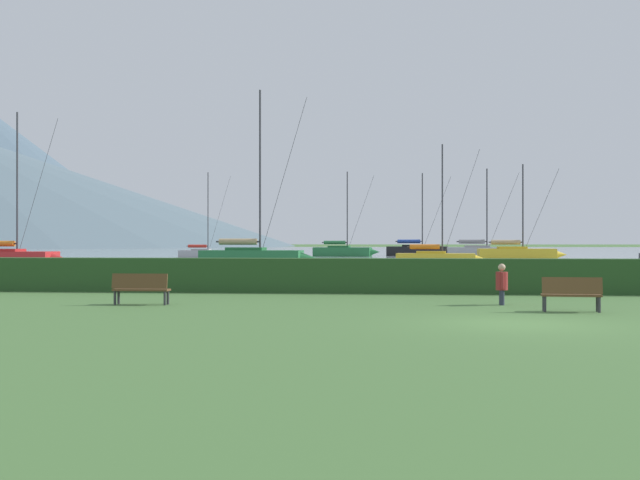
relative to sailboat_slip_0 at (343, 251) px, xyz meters
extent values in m
plane|color=#477038|center=(9.78, -83.85, -0.71)|extent=(1000.00, 1000.00, 0.00)
cube|color=#8C9EA3|center=(9.78, 53.15, -0.71)|extent=(320.00, 246.00, 0.00)
cube|color=#284C23|center=(9.78, -72.85, -0.07)|extent=(80.00, 1.20, 1.29)
cube|color=#236B38|center=(-0.11, 0.01, -0.13)|extent=(7.58, 3.30, 1.16)
cone|color=#236B38|center=(4.06, -0.44, -0.13)|extent=(1.36, 1.11, 0.98)
cube|color=#206032|center=(-0.53, 0.06, 0.29)|extent=(2.91, 2.05, 0.74)
cylinder|color=#333338|center=(0.51, -0.06, 5.06)|extent=(0.15, 0.15, 10.28)
cylinder|color=#333338|center=(-1.13, 0.12, 1.08)|extent=(3.30, 0.48, 0.13)
cylinder|color=#2D7542|center=(-1.13, 0.12, 1.08)|extent=(2.85, 0.76, 0.46)
cylinder|color=#333338|center=(2.24, -0.24, 4.81)|extent=(3.48, 0.41, 9.77)
cube|color=#9E9EA3|center=(-15.52, -11.39, -0.26)|extent=(5.69, 2.04, 0.89)
cone|color=#9E9EA3|center=(-12.29, -11.44, -0.26)|extent=(0.98, 0.77, 0.76)
cube|color=gray|center=(-15.84, -11.38, 0.06)|extent=(2.12, 1.39, 0.57)
cylinder|color=#333338|center=(-15.03, -11.40, 4.53)|extent=(0.11, 0.11, 9.50)
cylinder|color=#333338|center=(-16.31, -11.37, 0.67)|extent=(2.55, 0.14, 0.10)
cylinder|color=red|center=(-16.31, -11.37, 0.67)|extent=(2.17, 0.39, 0.36)
cylinder|color=#333338|center=(-13.70, -11.42, 4.29)|extent=(2.69, 0.07, 9.03)
cube|color=gold|center=(18.89, -20.61, -0.11)|extent=(7.59, 2.64, 1.19)
cone|color=gold|center=(23.23, -20.59, -0.11)|extent=(1.30, 1.02, 1.01)
cube|color=gold|center=(18.46, -20.62, 0.32)|extent=(2.82, 1.83, 0.76)
cylinder|color=#333338|center=(19.54, -20.61, 4.48)|extent=(0.15, 0.15, 9.07)
cylinder|color=#333338|center=(17.84, -20.62, 1.13)|extent=(3.41, 0.15, 0.13)
cylinder|color=tan|center=(17.84, -20.62, 1.13)|extent=(2.90, 0.49, 0.48)
cylinder|color=#333338|center=(21.33, -20.60, 4.25)|extent=(3.60, 0.05, 8.62)
cube|color=red|center=(-23.36, -42.70, -0.14)|extent=(7.30, 2.82, 1.13)
cone|color=red|center=(-19.26, -42.91, -0.14)|extent=(1.28, 1.02, 0.96)
cube|color=#A52020|center=(-23.77, -42.68, 0.27)|extent=(2.75, 1.86, 0.72)
cylinder|color=#333338|center=(-22.75, -42.73, 5.64)|extent=(0.14, 0.14, 11.45)
cylinder|color=#333338|center=(-21.05, -42.82, 5.35)|extent=(3.42, 0.20, 10.89)
cube|color=black|center=(9.56, 4.23, -0.08)|extent=(8.19, 3.60, 1.25)
cone|color=black|center=(14.07, 3.72, -0.08)|extent=(1.47, 1.21, 1.06)
cube|color=black|center=(9.11, 4.29, 0.37)|extent=(3.14, 2.22, 0.79)
cylinder|color=#333338|center=(10.24, 4.16, 5.13)|extent=(0.16, 0.16, 10.31)
cylinder|color=#333338|center=(8.47, 4.36, 1.22)|extent=(3.56, 0.54, 0.14)
cylinder|color=#2847A3|center=(8.47, 4.36, 1.22)|extent=(3.07, 0.84, 0.50)
cylinder|color=#333338|center=(12.10, 3.95, 4.87)|extent=(3.75, 0.46, 9.81)
cube|color=#236B38|center=(-4.37, -41.33, -0.09)|extent=(7.94, 3.04, 1.23)
cone|color=#236B38|center=(0.10, -41.54, -0.09)|extent=(1.39, 1.10, 1.04)
cube|color=#206032|center=(-4.82, -41.31, 0.35)|extent=(2.99, 2.01, 0.78)
cylinder|color=#333338|center=(-3.70, -41.37, 6.49)|extent=(0.16, 0.16, 13.05)
cylinder|color=#333338|center=(-5.46, -41.28, 1.19)|extent=(3.52, 0.29, 0.13)
cylinder|color=tan|center=(-5.46, -41.28, 1.19)|extent=(3.01, 0.63, 0.49)
cylinder|color=#333338|center=(-1.86, -41.45, 6.16)|extent=(3.72, 0.20, 12.41)
cube|color=#9E9EA3|center=(16.75, -7.41, -0.09)|extent=(7.95, 3.03, 1.23)
cone|color=#9E9EA3|center=(21.22, -7.61, -0.09)|extent=(1.39, 1.11, 1.05)
cube|color=gray|center=(16.30, -7.39, 0.36)|extent=(2.99, 2.01, 0.78)
cylinder|color=#333338|center=(17.42, -7.44, 4.87)|extent=(0.16, 0.16, 9.81)
cylinder|color=#333338|center=(15.66, -7.36, 1.20)|extent=(3.53, 0.29, 0.13)
cylinder|color=gray|center=(15.66, -7.36, 1.20)|extent=(3.02, 0.62, 0.49)
cylinder|color=#333338|center=(19.27, -7.52, 4.63)|extent=(3.72, 0.20, 9.33)
cube|color=gold|center=(9.96, -38.76, -0.22)|extent=(6.31, 2.57, 0.97)
cone|color=gold|center=(13.48, -39.03, -0.22)|extent=(1.12, 0.90, 0.82)
cube|color=gold|center=(9.61, -38.74, 0.13)|extent=(2.40, 1.65, 0.62)
cylinder|color=#333338|center=(10.49, -38.80, 4.37)|extent=(0.12, 0.12, 9.10)
cylinder|color=#333338|center=(9.11, -38.70, 0.79)|extent=(2.78, 0.31, 0.11)
cylinder|color=orange|center=(9.11, -38.70, 0.79)|extent=(2.38, 0.56, 0.39)
cylinder|color=#333338|center=(11.94, -38.91, 4.14)|extent=(2.93, 0.25, 8.65)
cube|color=brown|center=(11.67, -80.42, -0.26)|extent=(1.61, 0.58, 0.06)
cube|color=brown|center=(11.65, -80.61, 0.01)|extent=(1.58, 0.26, 0.45)
cylinder|color=#333338|center=(12.39, -80.32, -0.49)|extent=(0.08, 0.08, 0.45)
cylinder|color=#333338|center=(10.98, -80.20, -0.49)|extent=(0.08, 0.08, 0.45)
cylinder|color=#333338|center=(12.36, -80.65, -0.49)|extent=(0.08, 0.08, 0.45)
cylinder|color=#333338|center=(10.95, -80.53, -0.49)|extent=(0.08, 0.08, 0.45)
cube|color=brown|center=(-0.80, -79.15, -0.26)|extent=(1.71, 0.46, 0.06)
cube|color=brown|center=(-0.80, -79.33, 0.01)|extent=(1.71, 0.14, 0.45)
cylinder|color=#333338|center=(-0.03, -78.98, -0.49)|extent=(0.08, 0.08, 0.45)
cylinder|color=#333338|center=(-1.57, -78.99, -0.49)|extent=(0.08, 0.08, 0.45)
cylinder|color=#333338|center=(-0.02, -79.31, -0.49)|extent=(0.08, 0.08, 0.45)
cylinder|color=#333338|center=(-1.57, -79.32, -0.49)|extent=(0.08, 0.08, 0.45)
cylinder|color=#2D3347|center=(10.08, -78.31, -0.49)|extent=(0.14, 0.14, 0.45)
cylinder|color=#2D3347|center=(10.09, -78.13, -0.49)|extent=(0.14, 0.14, 0.45)
cylinder|color=maroon|center=(10.09, -78.22, 0.01)|extent=(0.36, 0.36, 0.55)
cylinder|color=maroon|center=(10.08, -78.46, 0.04)|extent=(0.09, 0.09, 0.49)
cylinder|color=maroon|center=(10.09, -77.98, 0.04)|extent=(0.09, 0.09, 0.49)
sphere|color=tan|center=(10.09, -78.22, 0.43)|extent=(0.22, 0.22, 0.22)
camera|label=1|loc=(6.95, -102.80, 1.21)|focal=44.93mm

